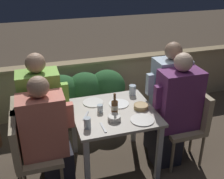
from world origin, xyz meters
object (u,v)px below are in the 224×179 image
object	(u,v)px
person_green_blouse	(45,116)
person_purple_stripe	(175,112)
person_blue_shirt	(166,98)
beer_bottle	(115,106)
chair_left_near	(28,150)
chair_right_near	(189,119)
chair_right_far	(180,108)
person_coral_top	(48,137)
chair_left_far	(28,132)

from	to	relation	value
person_green_blouse	person_purple_stripe	world-z (taller)	person_green_blouse
person_blue_shirt	beer_bottle	world-z (taller)	person_blue_shirt
chair_left_near	person_blue_shirt	bearing A→B (deg)	10.72
chair_right_near	chair_right_far	world-z (taller)	same
person_coral_top	chair_right_near	xyz separation A→B (m)	(1.53, 0.03, -0.10)
person_green_blouse	beer_bottle	bearing A→B (deg)	-16.57
person_green_blouse	chair_right_near	world-z (taller)	person_green_blouse
person_coral_top	chair_right_near	world-z (taller)	person_coral_top
chair_left_near	beer_bottle	xyz separation A→B (m)	(0.88, 0.11, 0.27)
chair_left_far	person_coral_top	bearing A→B (deg)	-58.79
chair_right_near	chair_left_far	bearing A→B (deg)	170.94
person_coral_top	beer_bottle	world-z (taller)	person_coral_top
person_purple_stripe	chair_right_far	size ratio (longest dim) A/B	1.54
chair_left_near	beer_bottle	size ratio (longest dim) A/B	3.72
chair_left_near	chair_left_far	xyz separation A→B (m)	(0.01, 0.31, 0.00)
chair_right_far	person_blue_shirt	distance (m)	0.25
person_coral_top	person_green_blouse	distance (m)	0.31
chair_left_far	chair_left_near	bearing A→B (deg)	-91.15
chair_left_near	chair_right_near	size ratio (longest dim) A/B	1.00
chair_left_near	chair_right_far	bearing A→B (deg)	9.58
chair_right_far	beer_bottle	size ratio (longest dim) A/B	3.72
chair_left_far	person_green_blouse	distance (m)	0.25
chair_left_near	beer_bottle	distance (m)	0.92
chair_left_near	chair_right_near	distance (m)	1.72
person_green_blouse	chair_right_near	size ratio (longest dim) A/B	1.59
person_coral_top	person_green_blouse	size ratio (longest dim) A/B	0.92
person_purple_stripe	chair_left_far	bearing A→B (deg)	169.82
chair_left_near	chair_right_far	world-z (taller)	same
person_purple_stripe	person_green_blouse	bearing A→B (deg)	168.42
chair_left_near	beer_bottle	bearing A→B (deg)	6.86
person_coral_top	chair_left_far	world-z (taller)	person_coral_top
person_purple_stripe	person_blue_shirt	bearing A→B (deg)	83.79
person_blue_shirt	beer_bottle	bearing A→B (deg)	-164.47
person_coral_top	chair_left_far	bearing A→B (deg)	121.21
chair_right_near	chair_left_near	bearing A→B (deg)	-178.85
chair_right_near	person_green_blouse	bearing A→B (deg)	169.83
person_coral_top	person_blue_shirt	size ratio (longest dim) A/B	0.93
person_blue_shirt	beer_bottle	xyz separation A→B (m)	(-0.68, -0.19, 0.11)
chair_left_near	person_coral_top	world-z (taller)	person_coral_top
person_coral_top	beer_bottle	bearing A→B (deg)	8.76
person_coral_top	person_blue_shirt	bearing A→B (deg)	12.19
chair_right_near	chair_right_far	bearing A→B (deg)	83.98
chair_left_near	beer_bottle	world-z (taller)	beer_bottle
chair_left_far	person_purple_stripe	world-z (taller)	person_purple_stripe
person_coral_top	beer_bottle	xyz separation A→B (m)	(0.68, 0.11, 0.16)
chair_left_far	chair_right_near	xyz separation A→B (m)	(1.72, -0.27, 0.00)
chair_left_near	person_green_blouse	bearing A→B (deg)	57.56
person_coral_top	chair_right_far	size ratio (longest dim) A/B	1.47
person_purple_stripe	chair_right_far	world-z (taller)	person_purple_stripe
person_purple_stripe	beer_bottle	bearing A→B (deg)	173.80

